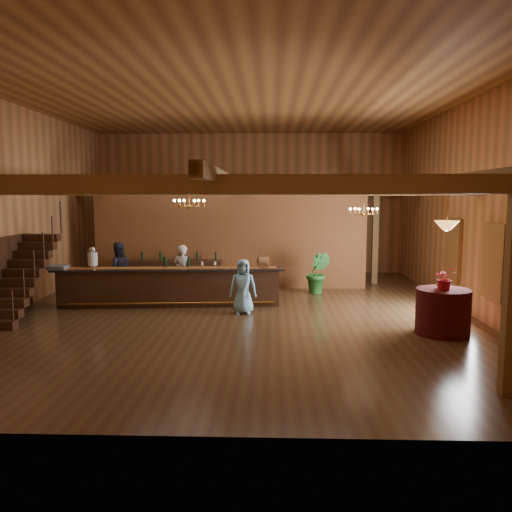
{
  "coord_description": "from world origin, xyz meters",
  "views": [
    {
      "loc": [
        0.92,
        -12.95,
        3.0
      ],
      "look_at": [
        0.47,
        0.69,
        1.4
      ],
      "focal_mm": 35.0,
      "sensor_mm": 36.0,
      "label": 1
    }
  ],
  "objects_px": {
    "tasting_bar": "(170,287)",
    "beverage_dispenser": "(93,258)",
    "backbar_shelf": "(170,275)",
    "bartender": "(183,273)",
    "pendant_lamp": "(447,225)",
    "round_table": "(443,312)",
    "staff_second": "(118,271)",
    "chandelier_right": "(364,211)",
    "guest": "(243,287)",
    "chandelier_left": "(189,203)",
    "raffle_drum": "(263,261)",
    "floor_plant": "(318,273)"
  },
  "relations": [
    {
      "from": "raffle_drum",
      "to": "staff_second",
      "type": "height_order",
      "value": "staff_second"
    },
    {
      "from": "guest",
      "to": "tasting_bar",
      "type": "bearing_deg",
      "value": 156.11
    },
    {
      "from": "raffle_drum",
      "to": "pendant_lamp",
      "type": "height_order",
      "value": "pendant_lamp"
    },
    {
      "from": "beverage_dispenser",
      "to": "floor_plant",
      "type": "height_order",
      "value": "beverage_dispenser"
    },
    {
      "from": "raffle_drum",
      "to": "staff_second",
      "type": "bearing_deg",
      "value": 171.06
    },
    {
      "from": "round_table",
      "to": "pendant_lamp",
      "type": "bearing_deg",
      "value": 0.0
    },
    {
      "from": "pendant_lamp",
      "to": "staff_second",
      "type": "xyz_separation_m",
      "value": [
        -8.31,
        3.55,
        -1.55
      ]
    },
    {
      "from": "bartender",
      "to": "beverage_dispenser",
      "type": "bearing_deg",
      "value": 34.91
    },
    {
      "from": "backbar_shelf",
      "to": "tasting_bar",
      "type": "bearing_deg",
      "value": -77.27
    },
    {
      "from": "backbar_shelf",
      "to": "bartender",
      "type": "bearing_deg",
      "value": -65.86
    },
    {
      "from": "tasting_bar",
      "to": "beverage_dispenser",
      "type": "distance_m",
      "value": 2.26
    },
    {
      "from": "beverage_dispenser",
      "to": "pendant_lamp",
      "type": "bearing_deg",
      "value": -16.63
    },
    {
      "from": "tasting_bar",
      "to": "chandelier_right",
      "type": "xyz_separation_m",
      "value": [
        5.45,
        0.8,
        2.09
      ]
    },
    {
      "from": "round_table",
      "to": "bartender",
      "type": "distance_m",
      "value": 7.21
    },
    {
      "from": "round_table",
      "to": "chandelier_right",
      "type": "height_order",
      "value": "chandelier_right"
    },
    {
      "from": "chandelier_left",
      "to": "bartender",
      "type": "distance_m",
      "value": 2.57
    },
    {
      "from": "backbar_shelf",
      "to": "chandelier_left",
      "type": "height_order",
      "value": "chandelier_left"
    },
    {
      "from": "tasting_bar",
      "to": "raffle_drum",
      "type": "xyz_separation_m",
      "value": [
        2.6,
        0.16,
        0.7
      ]
    },
    {
      "from": "backbar_shelf",
      "to": "bartender",
      "type": "distance_m",
      "value": 1.95
    },
    {
      "from": "round_table",
      "to": "bartender",
      "type": "height_order",
      "value": "bartender"
    },
    {
      "from": "beverage_dispenser",
      "to": "floor_plant",
      "type": "xyz_separation_m",
      "value": [
        6.38,
        2.0,
        -0.68
      ]
    },
    {
      "from": "pendant_lamp",
      "to": "bartender",
      "type": "bearing_deg",
      "value": 151.88
    },
    {
      "from": "floor_plant",
      "to": "raffle_drum",
      "type": "bearing_deg",
      "value": -134.18
    },
    {
      "from": "chandelier_right",
      "to": "pendant_lamp",
      "type": "height_order",
      "value": "same"
    },
    {
      "from": "beverage_dispenser",
      "to": "backbar_shelf",
      "type": "bearing_deg",
      "value": 57.93
    },
    {
      "from": "chandelier_left",
      "to": "raffle_drum",
      "type": "bearing_deg",
      "value": 26.99
    },
    {
      "from": "staff_second",
      "to": "raffle_drum",
      "type": "bearing_deg",
      "value": 143.31
    },
    {
      "from": "backbar_shelf",
      "to": "staff_second",
      "type": "xyz_separation_m",
      "value": [
        -1.21,
        -1.61,
        0.37
      ]
    },
    {
      "from": "raffle_drum",
      "to": "chandelier_right",
      "type": "bearing_deg",
      "value": 12.66
    },
    {
      "from": "beverage_dispenser",
      "to": "floor_plant",
      "type": "bearing_deg",
      "value": 17.39
    },
    {
      "from": "round_table",
      "to": "chandelier_left",
      "type": "height_order",
      "value": "chandelier_left"
    },
    {
      "from": "backbar_shelf",
      "to": "chandelier_right",
      "type": "relative_size",
      "value": 4.28
    },
    {
      "from": "chandelier_left",
      "to": "bartender",
      "type": "height_order",
      "value": "chandelier_left"
    },
    {
      "from": "chandelier_left",
      "to": "floor_plant",
      "type": "xyz_separation_m",
      "value": [
        3.57,
        2.69,
        -2.2
      ]
    },
    {
      "from": "tasting_bar",
      "to": "floor_plant",
      "type": "height_order",
      "value": "floor_plant"
    },
    {
      "from": "backbar_shelf",
      "to": "pendant_lamp",
      "type": "xyz_separation_m",
      "value": [
        7.1,
        -5.16,
        1.92
      ]
    },
    {
      "from": "chandelier_left",
      "to": "round_table",
      "type": "bearing_deg",
      "value": -17.95
    },
    {
      "from": "backbar_shelf",
      "to": "chandelier_right",
      "type": "distance_m",
      "value": 6.54
    },
    {
      "from": "tasting_bar",
      "to": "bartender",
      "type": "xyz_separation_m",
      "value": [
        0.25,
        0.68,
        0.28
      ]
    },
    {
      "from": "chandelier_right",
      "to": "guest",
      "type": "relative_size",
      "value": 0.56
    },
    {
      "from": "backbar_shelf",
      "to": "round_table",
      "type": "relative_size",
      "value": 2.94
    },
    {
      "from": "chandelier_left",
      "to": "beverage_dispenser",
      "type": "bearing_deg",
      "value": 166.2
    },
    {
      "from": "beverage_dispenser",
      "to": "guest",
      "type": "distance_m",
      "value": 4.32
    },
    {
      "from": "pendant_lamp",
      "to": "raffle_drum",
      "type": "bearing_deg",
      "value": 144.38
    },
    {
      "from": "round_table",
      "to": "beverage_dispenser",
      "type": "bearing_deg",
      "value": 163.37
    },
    {
      "from": "staff_second",
      "to": "tasting_bar",
      "type": "bearing_deg",
      "value": 126.26
    },
    {
      "from": "beverage_dispenser",
      "to": "staff_second",
      "type": "height_order",
      "value": "staff_second"
    },
    {
      "from": "backbar_shelf",
      "to": "staff_second",
      "type": "bearing_deg",
      "value": -125.65
    },
    {
      "from": "staff_second",
      "to": "beverage_dispenser",
      "type": "bearing_deg",
      "value": 39.64
    },
    {
      "from": "pendant_lamp",
      "to": "floor_plant",
      "type": "distance_m",
      "value": 5.44
    }
  ]
}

